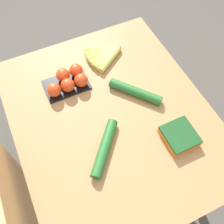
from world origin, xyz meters
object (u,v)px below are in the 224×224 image
Objects in this scene: carrot_bag at (180,136)px; cucumber_near at (105,148)px; tomato_pack at (68,81)px; banana_bunch at (105,54)px; chair at (4,214)px; cucumber_far at (135,92)px.

cucumber_near reaches higher than carrot_bag.
carrot_bag is (-0.48, -0.34, -0.01)m from tomato_pack.
cucumber_near is at bearing 74.74° from carrot_bag.
cucumber_near is (-0.49, 0.23, 0.01)m from banana_bunch.
cucumber_near is (0.09, 0.32, -0.00)m from carrot_bag.
banana_bunch is at bearing -24.49° from cucumber_near.
carrot_bag is at bearing -105.26° from cucumber_near.
chair is 3.97× the size of cucumber_far.
cucumber_far is (0.29, 0.07, -0.00)m from carrot_bag.
tomato_pack is 0.94× the size of cucumber_near.
cucumber_far is at bearing -124.53° from tomato_pack.
banana_bunch is at bearing 6.12° from cucumber_far.
carrot_bag is at bearing -167.44° from cucumber_far.
chair is at bearing 90.13° from cucumber_near.
carrot_bag is 0.61× the size of cucumber_far.
banana_bunch is 0.92× the size of tomato_pack.
cucumber_far is (0.21, -0.26, 0.00)m from cucumber_near.
tomato_pack is 1.51× the size of carrot_bag.
tomato_pack is 0.59m from carrot_bag.
carrot_bag is (-0.09, -0.85, 0.26)m from chair.
chair is at bearing 104.82° from cucumber_far.
cucumber_near is at bearing 91.31° from chair.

